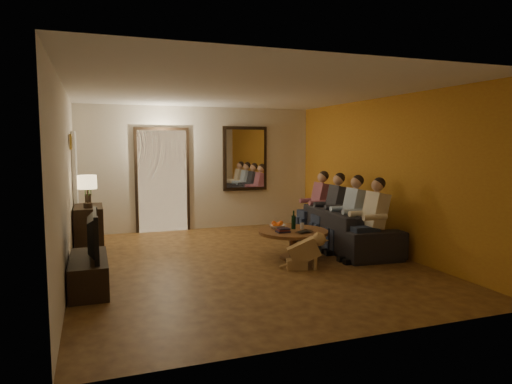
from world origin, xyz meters
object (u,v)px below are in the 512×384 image
object	(u,v)px
dresser	(89,230)
tv_stand	(89,273)
tv	(87,235)
dog	(304,250)
bowl	(277,227)
wine_bottle	(294,220)
table_lamp	(87,191)
person_a	(372,223)
laptop	(307,232)
person_c	(333,212)
sofa	(347,228)
person_d	(318,208)
coffee_table	(293,244)
person_b	(351,217)

from	to	relation	value
dresser	tv_stand	xyz separation A→B (m)	(0.00, -2.03, -0.19)
tv	dog	size ratio (longest dim) A/B	1.78
bowl	wine_bottle	world-z (taller)	wine_bottle
table_lamp	person_a	xyz separation A→B (m)	(4.15, -1.79, -0.46)
table_lamp	laptop	world-z (taller)	table_lamp
person_a	person_c	bearing A→B (deg)	90.00
dresser	tv	size ratio (longest dim) A/B	0.89
tv_stand	laptop	distance (m)	3.19
sofa	dog	distance (m)	1.64
tv_stand	person_d	size ratio (longest dim) A/B	1.01
person_c	wine_bottle	xyz separation A→B (m)	(-1.03, -0.55, 0.01)
tv	laptop	bearing A→B (deg)	-84.73
sofa	laptop	xyz separation A→B (m)	(-1.08, -0.63, 0.12)
dresser	wine_bottle	world-z (taller)	dresser
table_lamp	dog	size ratio (longest dim) A/B	0.96
sofa	person_c	xyz separation A→B (m)	(-0.10, 0.30, 0.25)
table_lamp	person_d	size ratio (longest dim) A/B	0.45
sofa	coffee_table	size ratio (longest dim) A/B	2.13
dresser	person_a	distance (m)	4.62
table_lamp	person_b	world-z (taller)	table_lamp
dresser	wine_bottle	size ratio (longest dim) A/B	2.87
person_d	dog	distance (m)	2.26
wine_bottle	laptop	bearing A→B (deg)	-82.50
person_c	coffee_table	world-z (taller)	person_c
bowl	table_lamp	bearing A→B (deg)	160.49
laptop	person_d	bearing A→B (deg)	25.77
dog	wine_bottle	world-z (taller)	wine_bottle
dog	tv_stand	bearing A→B (deg)	-163.37
dresser	person_b	size ratio (longest dim) A/B	0.74
tv_stand	coffee_table	xyz separation A→B (m)	(3.07, 0.57, 0.02)
bowl	laptop	xyz separation A→B (m)	(0.28, -0.50, -0.02)
table_lamp	bowl	size ratio (longest dim) A/B	2.08
dog	coffee_table	size ratio (longest dim) A/B	0.50
sofa	person_a	bearing A→B (deg)	178.24
sofa	laptop	world-z (taller)	sofa
tv_stand	person_b	bearing A→B (deg)	8.50
person_d	dog	size ratio (longest dim) A/B	2.14
sofa	tv_stand	bearing A→B (deg)	106.79
person_b	dog	world-z (taller)	person_b
tv	dog	world-z (taller)	tv
dresser	coffee_table	bearing A→B (deg)	-25.50
tv	person_c	xyz separation A→B (m)	(4.15, 1.22, -0.09)
person_b	dog	distance (m)	1.43
tv	laptop	size ratio (longest dim) A/B	3.04
tv_stand	bowl	size ratio (longest dim) A/B	4.70
dog	coffee_table	xyz separation A→B (m)	(0.12, 0.64, -0.06)
person_a	person_b	xyz separation A→B (m)	(0.00, 0.60, 0.00)
dresser	table_lamp	xyz separation A→B (m)	(0.00, -0.22, 0.67)
person_a	person_c	distance (m)	1.20
dog	person_d	bearing A→B (deg)	75.52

